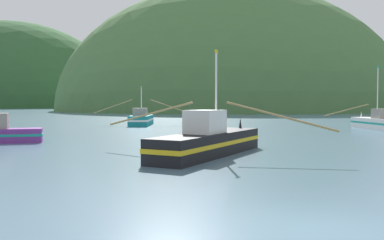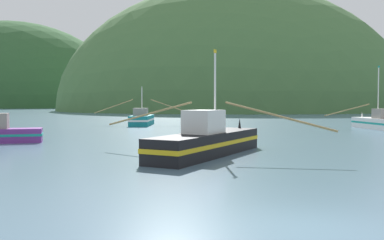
{
  "view_description": "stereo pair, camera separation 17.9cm",
  "coord_description": "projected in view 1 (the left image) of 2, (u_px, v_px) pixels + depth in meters",
  "views": [
    {
      "loc": [
        -2.37,
        -10.56,
        3.1
      ],
      "look_at": [
        -4.86,
        30.34,
        1.4
      ],
      "focal_mm": 39.6,
      "sensor_mm": 36.0,
      "label": 1
    },
    {
      "loc": [
        -2.19,
        -10.55,
        3.1
      ],
      "look_at": [
        -4.86,
        30.34,
        1.4
      ],
      "focal_mm": 39.6,
      "sensor_mm": 36.0,
      "label": 2
    }
  ],
  "objects": [
    {
      "name": "ground_plane",
      "position": [
        313.0,
        227.0,
        10.52
      ],
      "size": [
        600.0,
        600.0,
        0.0
      ],
      "primitive_type": "plane",
      "color": "slate"
    },
    {
      "name": "hill_mid_right",
      "position": [
        10.0,
        107.0,
        265.4
      ],
      "size": [
        143.95,
        115.16,
        106.54
      ],
      "primitive_type": "ellipsoid",
      "color": "#2D562D",
      "rests_on": "ground"
    },
    {
      "name": "hill_mid_left",
      "position": [
        227.0,
        111.0,
        161.31
      ],
      "size": [
        129.44,
        103.55,
        92.27
      ],
      "primitive_type": "ellipsoid",
      "color": "#47703D",
      "rests_on": "ground"
    },
    {
      "name": "fishing_boat_white",
      "position": [
        379.0,
        122.0,
        49.57
      ],
      "size": [
        12.96,
        9.45,
        7.4
      ],
      "rotation": [
        0.0,
        0.0,
        1.71
      ],
      "color": "white",
      "rests_on": "ground"
    },
    {
      "name": "fishing_boat_teal",
      "position": [
        141.0,
        119.0,
        57.51
      ],
      "size": [
        13.03,
        8.41,
        5.31
      ],
      "rotation": [
        0.0,
        0.0,
        1.62
      ],
      "color": "#147F84",
      "rests_on": "ground"
    },
    {
      "name": "fishing_boat_black",
      "position": [
        209.0,
        141.0,
        24.73
      ],
      "size": [
        13.35,
        10.91,
        6.28
      ],
      "rotation": [
        0.0,
        0.0,
        1.15
      ],
      "color": "black",
      "rests_on": "ground"
    }
  ]
}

